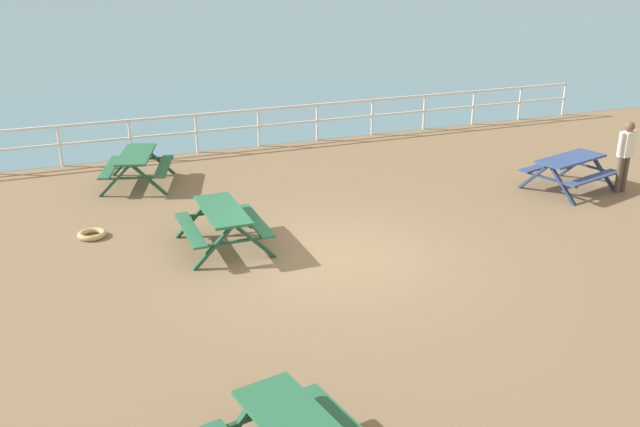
{
  "coord_description": "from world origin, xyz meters",
  "views": [
    {
      "loc": [
        -4.49,
        -10.75,
        5.35
      ],
      "look_at": [
        -0.2,
        0.22,
        0.8
      ],
      "focal_mm": 39.1,
      "sensor_mm": 36.0,
      "label": 1
    }
  ],
  "objects_px": {
    "picnic_table_far_right": "(223,218)",
    "visitor": "(626,152)",
    "picnic_table_near_right": "(137,161)",
    "picnic_table_far_left": "(570,166)"
  },
  "relations": [
    {
      "from": "picnic_table_far_right",
      "to": "visitor",
      "type": "height_order",
      "value": "visitor"
    },
    {
      "from": "picnic_table_near_right",
      "to": "picnic_table_far_left",
      "type": "height_order",
      "value": "same"
    },
    {
      "from": "visitor",
      "to": "picnic_table_far_left",
      "type": "bearing_deg",
      "value": 51.11
    },
    {
      "from": "picnic_table_far_left",
      "to": "visitor",
      "type": "relative_size",
      "value": 1.28
    },
    {
      "from": "picnic_table_far_right",
      "to": "visitor",
      "type": "bearing_deg",
      "value": -91.82
    },
    {
      "from": "picnic_table_near_right",
      "to": "picnic_table_far_right",
      "type": "distance_m",
      "value": 4.45
    },
    {
      "from": "visitor",
      "to": "picnic_table_near_right",
      "type": "bearing_deg",
      "value": 55.64
    },
    {
      "from": "picnic_table_near_right",
      "to": "picnic_table_far_right",
      "type": "xyz_separation_m",
      "value": [
        1.0,
        -4.34,
        0.0
      ]
    },
    {
      "from": "picnic_table_far_right",
      "to": "visitor",
      "type": "xyz_separation_m",
      "value": [
        9.33,
        -0.23,
        0.36
      ]
    },
    {
      "from": "picnic_table_near_right",
      "to": "picnic_table_far_left",
      "type": "bearing_deg",
      "value": -96.7
    }
  ]
}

